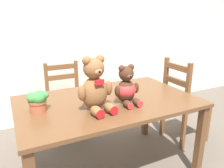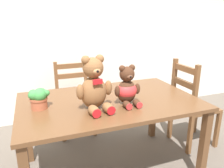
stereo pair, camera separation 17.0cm
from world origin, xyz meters
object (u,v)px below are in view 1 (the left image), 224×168
at_px(wooden_chair_behind, 66,98).
at_px(teddy_bear_left, 95,87).
at_px(wooden_chair_side, 183,103).
at_px(potted_plant, 38,100).
at_px(teddy_bear_right, 126,88).

height_order(wooden_chair_behind, teddy_bear_left, teddy_bear_left).
distance_m(wooden_chair_behind, teddy_bear_left, 1.13).
bearing_deg(wooden_chair_side, wooden_chair_behind, -124.30).
bearing_deg(wooden_chair_side, potted_plant, -85.97).
distance_m(wooden_chair_behind, wooden_chair_side, 1.38).
xyz_separation_m(wooden_chair_side, teddy_bear_left, (-1.17, -0.26, 0.43)).
relative_size(teddy_bear_left, potted_plant, 2.54).
bearing_deg(potted_plant, teddy_bear_left, -20.13).
height_order(wooden_chair_side, potted_plant, wooden_chair_side).
bearing_deg(teddy_bear_left, wooden_chair_side, -174.02).
relative_size(wooden_chair_behind, teddy_bear_left, 2.10).
xyz_separation_m(teddy_bear_left, teddy_bear_right, (0.27, 0.01, -0.05)).
height_order(wooden_chair_behind, potted_plant, potted_plant).
distance_m(teddy_bear_right, potted_plant, 0.69).
relative_size(teddy_bear_left, teddy_bear_right, 1.29).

